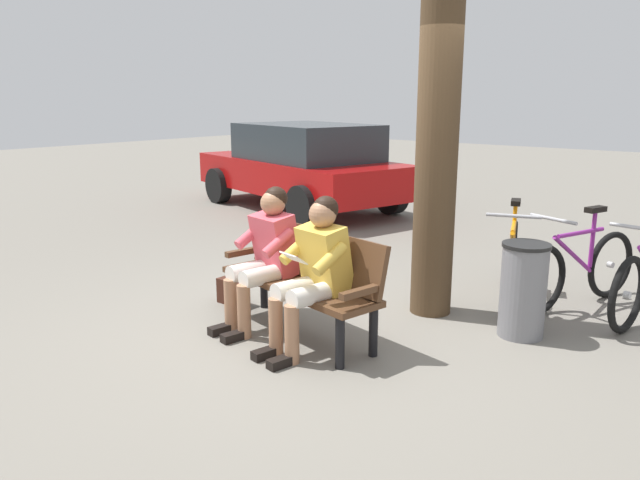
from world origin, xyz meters
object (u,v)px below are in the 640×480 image
(litter_bin, at_px, (523,290))
(parked_car, at_px, (303,164))
(bicycle_blue, at_px, (511,260))
(person_reading, at_px, (314,267))
(handbag, at_px, (233,292))
(tree_trunk, at_px, (439,90))
(bicycle_red, at_px, (577,269))
(person_companion, at_px, (266,251))
(bench, at_px, (305,274))

(litter_bin, bearing_deg, parked_car, -32.34)
(bicycle_blue, bearing_deg, litter_bin, 7.00)
(person_reading, height_order, handbag, person_reading)
(tree_trunk, height_order, bicycle_blue, tree_trunk)
(bicycle_red, height_order, parked_car, parked_car)
(tree_trunk, relative_size, litter_bin, 5.07)
(person_reading, relative_size, tree_trunk, 0.30)
(litter_bin, xyz_separation_m, bicycle_blue, (0.49, -0.95, -0.03))
(handbag, distance_m, bicycle_red, 3.24)
(handbag, distance_m, litter_bin, 2.63)
(person_companion, relative_size, bicycle_red, 0.75)
(bench, distance_m, handbag, 1.07)
(tree_trunk, height_order, parked_car, tree_trunk)
(bench, height_order, person_companion, person_companion)
(bicycle_red, bearing_deg, litter_bin, 13.31)
(bicycle_blue, bearing_deg, parked_car, -136.51)
(bicycle_blue, bearing_deg, bicycle_red, 77.70)
(handbag, bearing_deg, person_reading, 165.63)
(person_reading, distance_m, person_companion, 0.64)
(person_reading, relative_size, person_companion, 1.00)
(person_companion, relative_size, tree_trunk, 0.30)
(bench, xyz_separation_m, person_reading, (-0.29, 0.22, 0.16))
(parked_car, bearing_deg, bicycle_red, 171.29)
(bench, relative_size, person_reading, 1.38)
(handbag, relative_size, bicycle_blue, 0.19)
(bicycle_red, bearing_deg, parked_car, -93.33)
(person_reading, bearing_deg, bicycle_red, -107.90)
(person_reading, bearing_deg, litter_bin, -121.15)
(bench, bearing_deg, parked_car, -38.36)
(bench, distance_m, parked_car, 5.78)
(person_reading, xyz_separation_m, parked_car, (4.06, -4.58, 0.11))
(litter_bin, bearing_deg, handbag, 21.41)
(handbag, bearing_deg, bicycle_red, -142.02)
(person_reading, relative_size, bicycle_red, 0.75)
(bicycle_red, xyz_separation_m, bicycle_blue, (0.60, 0.08, 0.00))
(parked_car, bearing_deg, litter_bin, 161.98)
(litter_bin, bearing_deg, bicycle_blue, -62.91)
(handbag, height_order, litter_bin, litter_bin)
(tree_trunk, xyz_separation_m, parked_car, (4.35, -3.25, -1.21))
(tree_trunk, distance_m, bicycle_blue, 1.90)
(litter_bin, relative_size, bicycle_red, 0.49)
(tree_trunk, relative_size, bicycle_red, 2.48)
(bicycle_red, xyz_separation_m, parked_car, (5.33, -2.27, 0.41))
(parked_car, bearing_deg, person_companion, 141.90)
(bench, relative_size, litter_bin, 2.12)
(person_reading, xyz_separation_m, handbag, (1.28, -0.33, -0.54))
(bench, bearing_deg, bicycle_red, -115.80)
(tree_trunk, xyz_separation_m, bicycle_red, (-0.98, -0.99, -1.63))
(handbag, relative_size, litter_bin, 0.38)
(bench, distance_m, bicycle_red, 2.61)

